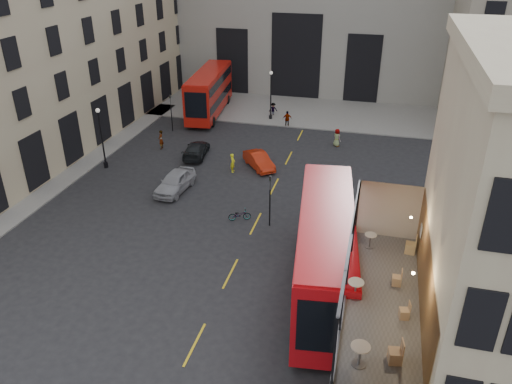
% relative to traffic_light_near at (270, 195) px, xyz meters
% --- Properties ---
extents(ground, '(140.00, 140.00, 0.00)m').
position_rel_traffic_light_near_xyz_m(ground, '(1.00, -12.00, -2.42)').
color(ground, black).
rests_on(ground, ground).
extents(host_building_main, '(7.26, 11.40, 15.10)m').
position_rel_traffic_light_near_xyz_m(host_building_main, '(10.95, -12.00, 5.36)').
color(host_building_main, '#BFB48F').
rests_on(host_building_main, ground).
extents(host_frontage, '(3.00, 11.00, 4.50)m').
position_rel_traffic_light_near_xyz_m(host_frontage, '(7.50, -12.00, -0.17)').
color(host_frontage, '#BFB48F').
rests_on(host_frontage, ground).
extents(cafe_floor, '(3.00, 10.00, 0.10)m').
position_rel_traffic_light_near_xyz_m(cafe_floor, '(7.50, -12.00, 2.12)').
color(cafe_floor, slate).
rests_on(cafe_floor, host_frontage).
extents(gateway, '(35.00, 10.60, 18.00)m').
position_rel_traffic_light_near_xyz_m(gateway, '(-4.00, 35.99, 6.96)').
color(gateway, gray).
rests_on(gateway, ground).
extents(pavement_far, '(40.00, 12.00, 0.12)m').
position_rel_traffic_light_near_xyz_m(pavement_far, '(-5.00, 26.00, -2.36)').
color(pavement_far, slate).
rests_on(pavement_far, ground).
extents(pavement_left, '(8.00, 48.00, 0.12)m').
position_rel_traffic_light_near_xyz_m(pavement_left, '(-21.00, -0.00, -2.36)').
color(pavement_left, slate).
rests_on(pavement_left, ground).
extents(traffic_light_near, '(0.16, 0.20, 3.80)m').
position_rel_traffic_light_near_xyz_m(traffic_light_near, '(0.00, 0.00, 0.00)').
color(traffic_light_near, black).
rests_on(traffic_light_near, ground).
extents(traffic_light_far, '(0.16, 0.20, 3.80)m').
position_rel_traffic_light_near_xyz_m(traffic_light_far, '(-14.00, 16.00, 0.00)').
color(traffic_light_far, black).
rests_on(traffic_light_far, ground).
extents(street_lamp_a, '(0.36, 0.36, 5.33)m').
position_rel_traffic_light_near_xyz_m(street_lamp_a, '(-16.00, 6.00, -0.03)').
color(street_lamp_a, black).
rests_on(street_lamp_a, ground).
extents(street_lamp_b, '(0.36, 0.36, 5.33)m').
position_rel_traffic_light_near_xyz_m(street_lamp_b, '(-5.00, 22.00, -0.03)').
color(street_lamp_b, black).
rests_on(street_lamp_b, ground).
extents(bus_near, '(4.36, 12.90, 5.05)m').
position_rel_traffic_light_near_xyz_m(bus_near, '(4.50, -6.24, 0.41)').
color(bus_near, '#B80C13').
rests_on(bus_near, ground).
extents(bus_far, '(4.00, 12.23, 4.79)m').
position_rel_traffic_light_near_xyz_m(bus_far, '(-12.07, 22.29, 0.27)').
color(bus_far, '#B3140C').
rests_on(bus_far, ground).
extents(car_a, '(2.20, 4.74, 1.57)m').
position_rel_traffic_light_near_xyz_m(car_a, '(-8.41, 3.36, -1.64)').
color(car_a, '#95969C').
rests_on(car_a, ground).
extents(car_b, '(3.63, 4.03, 1.33)m').
position_rel_traffic_light_near_xyz_m(car_b, '(-3.10, 9.29, -1.76)').
color(car_b, '#AB210A').
rests_on(car_b, ground).
extents(car_c, '(2.42, 4.71, 1.31)m').
position_rel_traffic_light_near_xyz_m(car_c, '(-9.26, 10.32, -1.77)').
color(car_c, black).
rests_on(car_c, ground).
extents(bicycle, '(1.67, 1.12, 0.83)m').
position_rel_traffic_light_near_xyz_m(bicycle, '(-2.23, 0.21, -2.01)').
color(bicycle, gray).
rests_on(bicycle, ground).
extents(cyclist, '(0.45, 0.64, 1.64)m').
position_rel_traffic_light_near_xyz_m(cyclist, '(-5.06, 7.93, -1.60)').
color(cyclist, yellow).
rests_on(cyclist, ground).
extents(pedestrian_a, '(0.94, 0.74, 1.92)m').
position_rel_traffic_light_near_xyz_m(pedestrian_a, '(-11.67, 18.26, -1.46)').
color(pedestrian_a, gray).
rests_on(pedestrian_a, ground).
extents(pedestrian_b, '(1.14, 0.97, 1.54)m').
position_rel_traffic_light_near_xyz_m(pedestrian_b, '(-4.99, 23.21, -1.66)').
color(pedestrian_b, gray).
rests_on(pedestrian_b, ground).
extents(pedestrian_c, '(1.07, 0.61, 1.71)m').
position_rel_traffic_light_near_xyz_m(pedestrian_c, '(-2.78, 20.17, -1.57)').
color(pedestrian_c, gray).
rests_on(pedestrian_c, ground).
extents(pedestrian_d, '(0.99, 0.95, 1.71)m').
position_rel_traffic_light_near_xyz_m(pedestrian_d, '(2.86, 16.03, -1.57)').
color(pedestrian_d, gray).
rests_on(pedestrian_d, ground).
extents(pedestrian_e, '(0.50, 0.70, 1.82)m').
position_rel_traffic_light_near_xyz_m(pedestrian_e, '(-13.10, 11.19, -1.51)').
color(pedestrian_e, gray).
rests_on(pedestrian_e, ground).
extents(cafe_table_near, '(0.69, 0.69, 0.86)m').
position_rel_traffic_light_near_xyz_m(cafe_table_near, '(6.81, -15.87, 2.74)').
color(cafe_table_near, silver).
rests_on(cafe_table_near, cafe_floor).
extents(cafe_table_mid, '(0.65, 0.65, 0.82)m').
position_rel_traffic_light_near_xyz_m(cafe_table_mid, '(6.39, -12.24, 2.72)').
color(cafe_table_mid, white).
rests_on(cafe_table_mid, cafe_floor).
extents(cafe_table_far, '(0.57, 0.57, 0.71)m').
position_rel_traffic_light_near_xyz_m(cafe_table_far, '(6.78, -8.23, 2.64)').
color(cafe_table_far, silver).
rests_on(cafe_table_far, cafe_floor).
extents(cafe_chair_a, '(0.53, 0.53, 0.94)m').
position_rel_traffic_light_near_xyz_m(cafe_chair_a, '(8.03, -15.41, 2.46)').
color(cafe_chair_a, tan).
rests_on(cafe_chair_a, cafe_floor).
extents(cafe_chair_b, '(0.43, 0.43, 0.75)m').
position_rel_traffic_light_near_xyz_m(cafe_chair_b, '(8.36, -12.98, 2.40)').
color(cafe_chair_b, tan).
rests_on(cafe_chair_b, cafe_floor).
extents(cafe_chair_c, '(0.39, 0.39, 0.77)m').
position_rel_traffic_light_near_xyz_m(cafe_chair_c, '(8.06, -10.90, 2.41)').
color(cafe_chair_c, tan).
rests_on(cafe_chair_c, cafe_floor).
extents(cafe_chair_d, '(0.51, 0.51, 0.94)m').
position_rel_traffic_light_near_xyz_m(cafe_chair_d, '(8.67, -8.24, 2.46)').
color(cafe_chair_d, tan).
rests_on(cafe_chair_d, cafe_floor).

